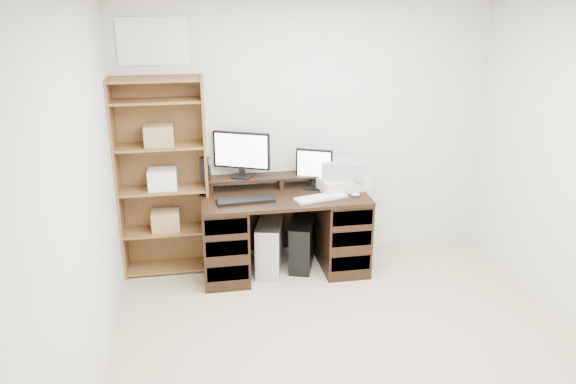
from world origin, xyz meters
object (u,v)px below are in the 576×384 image
object	(u,v)px
desk	(284,231)
printer	(342,183)
monitor_small	(314,167)
tower_black	(302,244)
tower_silver	(270,246)
bookshelf	(162,176)
monitor_wide	(242,152)

from	to	relation	value
desk	printer	xyz separation A→B (m)	(0.56, 0.08, 0.42)
printer	monitor_small	bearing A→B (deg)	154.06
desk	tower_black	bearing A→B (deg)	11.08
monitor_small	tower_silver	xyz separation A→B (m)	(-0.44, -0.13, -0.71)
bookshelf	printer	bearing A→B (deg)	-4.79
monitor_small	bookshelf	distance (m)	1.38
monitor_wide	tower_silver	size ratio (longest dim) A/B	1.03
printer	bookshelf	world-z (taller)	bookshelf
monitor_small	tower_silver	bearing A→B (deg)	-140.72
monitor_small	printer	size ratio (longest dim) A/B	0.84
tower_silver	monitor_wide	bearing A→B (deg)	150.57
tower_silver	bookshelf	world-z (taller)	bookshelf
desk	monitor_wide	size ratio (longest dim) A/B	3.01
monitor_wide	tower_silver	world-z (taller)	monitor_wide
printer	tower_silver	world-z (taller)	printer
desk	printer	distance (m)	0.70
monitor_wide	bookshelf	distance (m)	0.74
printer	desk	bearing A→B (deg)	174.34
bookshelf	desk	bearing A→B (deg)	-11.26
tower_silver	printer	bearing A→B (deg)	20.14
monitor_small	tower_black	world-z (taller)	monitor_small
monitor_wide	printer	world-z (taller)	monitor_wide
tower_black	monitor_small	bearing A→B (deg)	54.91
monitor_small	bookshelf	xyz separation A→B (m)	(-1.37, 0.08, -0.03)
desk	monitor_wide	bearing A→B (deg)	148.39
desk	bookshelf	world-z (taller)	bookshelf
printer	tower_black	bearing A→B (deg)	172.81
monitor_small	printer	bearing A→B (deg)	10.93
monitor_wide	monitor_small	distance (m)	0.68
desk	monitor_wide	distance (m)	0.83
desk	tower_black	xyz separation A→B (m)	(0.18, 0.03, -0.16)
tower_silver	tower_black	size ratio (longest dim) A/B	0.99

